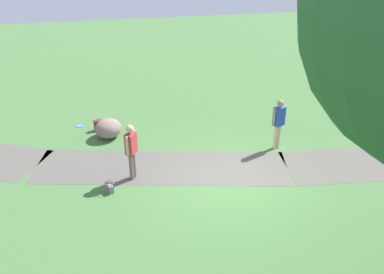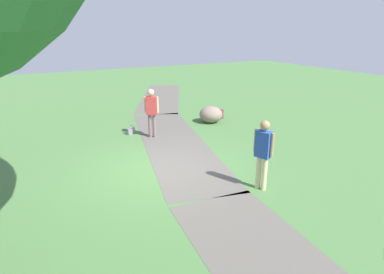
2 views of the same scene
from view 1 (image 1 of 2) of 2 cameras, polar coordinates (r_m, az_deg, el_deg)
name	(u,v)px [view 1 (image 1 of 2)]	position (r m, az deg, el deg)	size (l,w,h in m)	color
ground_plane	(229,183)	(12.78, 5.03, -6.14)	(48.00, 48.00, 0.00)	#48733D
footpath_segment_mid	(161,167)	(13.51, -4.15, -4.06)	(8.26, 3.77, 0.01)	#5C564F
lawn_boulder	(108,128)	(15.43, -11.25, 1.15)	(1.33, 1.33, 0.70)	gray
woman_with_handbag	(131,148)	(12.54, -8.20, -1.45)	(0.40, 0.45, 1.78)	#786160
man_near_boulder	(279,120)	(14.42, 11.62, 2.22)	(0.49, 0.36, 1.77)	beige
handbag_on_grass	(110,187)	(12.49, -11.06, -6.70)	(0.36, 0.36, 0.31)	gray
backpack_by_boulder	(98,125)	(16.10, -12.51, 1.56)	(0.34, 0.34, 0.40)	maroon
frisbee_on_grass	(80,126)	(16.63, -14.94, 1.43)	(0.26, 0.26, 0.02)	#4192E7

